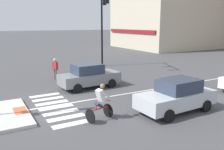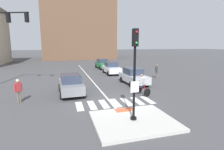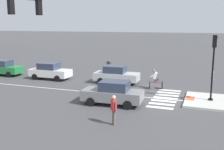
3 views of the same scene
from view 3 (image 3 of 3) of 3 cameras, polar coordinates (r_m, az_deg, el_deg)
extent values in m
plane|color=#474749|center=(20.45, 11.10, -4.81)|extent=(300.00, 300.00, 0.00)
cube|color=beige|center=(20.23, 20.20, -5.24)|extent=(4.11, 3.47, 0.15)
cube|color=#DB5B38|center=(20.23, 16.29, -4.77)|extent=(1.10, 0.60, 0.01)
cylinder|color=black|center=(20.20, 20.23, -4.87)|extent=(0.32, 0.32, 0.12)
cylinder|color=black|center=(19.80, 20.58, 0.31)|extent=(0.12, 0.12, 3.59)
cube|color=white|center=(19.83, 20.76, -0.21)|extent=(0.44, 0.03, 0.56)
cube|color=black|center=(19.54, 21.01, 6.71)|extent=(0.24, 0.28, 0.84)
sphere|color=red|center=(19.53, 21.54, 7.41)|extent=(0.12, 0.12, 0.12)
sphere|color=green|center=(19.56, 21.43, 5.95)|extent=(0.12, 0.12, 0.12)
cube|color=silver|center=(18.12, 10.09, -6.82)|extent=(0.44, 1.80, 0.01)
cube|color=silver|center=(18.89, 10.52, -6.10)|extent=(0.44, 1.80, 0.01)
cube|color=silver|center=(19.66, 10.91, -5.43)|extent=(0.44, 1.80, 0.01)
cube|color=silver|center=(20.44, 11.28, -4.82)|extent=(0.44, 1.80, 0.01)
cube|color=silver|center=(21.22, 11.62, -4.24)|extent=(0.44, 1.80, 0.01)
cube|color=silver|center=(22.01, 11.93, -3.71)|extent=(0.44, 1.80, 0.01)
cube|color=silver|center=(22.79, 12.22, -3.22)|extent=(0.44, 1.80, 0.01)
cube|color=silver|center=(23.75, -13.61, -2.71)|extent=(0.14, 28.00, 0.01)
cube|color=black|center=(15.25, -20.71, 13.46)|extent=(0.35, 0.37, 0.80)
sphere|color=gold|center=(15.40, -21.03, 13.41)|extent=(0.12, 0.12, 0.12)
cube|color=black|center=(16.16, -15.29, 13.59)|extent=(0.35, 0.37, 0.80)
sphere|color=gold|center=(16.30, -15.64, 13.54)|extent=(0.12, 0.12, 0.12)
cube|color=#237A3D|center=(30.98, -22.08, 1.14)|extent=(1.90, 4.18, 0.70)
cube|color=#2D384C|center=(30.98, -22.39, 2.38)|extent=(1.57, 1.97, 0.64)
cylinder|color=black|center=(30.91, -19.24, 0.66)|extent=(0.21, 0.61, 0.60)
cylinder|color=black|center=(29.61, -21.13, 0.11)|extent=(0.21, 0.61, 0.60)
cube|color=silver|center=(24.77, 0.98, -0.32)|extent=(1.84, 4.16, 0.70)
cube|color=#2D384C|center=(24.69, 0.66, 1.23)|extent=(1.54, 1.95, 0.64)
cylinder|color=black|center=(25.30, 4.29, -0.92)|extent=(0.20, 0.61, 0.60)
cylinder|color=black|center=(23.72, 3.34, -1.70)|extent=(0.20, 0.61, 0.60)
cylinder|color=black|center=(26.00, -1.17, -0.57)|extent=(0.20, 0.61, 0.60)
cylinder|color=black|center=(24.46, -2.44, -1.31)|extent=(0.20, 0.61, 0.60)
cube|color=white|center=(27.37, -12.98, 0.48)|extent=(1.70, 4.10, 0.70)
cube|color=#2D384C|center=(27.35, -13.31, 1.88)|extent=(1.48, 1.90, 0.64)
cylinder|color=black|center=(27.49, -9.78, -0.10)|extent=(0.18, 0.60, 0.60)
cylinder|color=black|center=(26.08, -11.58, -0.76)|extent=(0.18, 0.60, 0.60)
cylinder|color=black|center=(28.81, -14.19, 0.23)|extent=(0.18, 0.60, 0.60)
cylinder|color=black|center=(27.47, -16.12, -0.38)|extent=(0.18, 0.60, 0.60)
cube|color=slate|center=(18.36, 0.07, -4.31)|extent=(1.90, 4.18, 0.70)
cube|color=#2D384C|center=(18.15, 0.53, -2.30)|extent=(1.57, 1.97, 0.64)
cylinder|color=black|center=(18.10, -4.57, -5.72)|extent=(0.21, 0.61, 0.60)
cylinder|color=black|center=(19.60, -2.78, -4.40)|extent=(0.21, 0.61, 0.60)
cylinder|color=black|center=(17.36, 3.31, -6.43)|extent=(0.21, 0.61, 0.60)
cylinder|color=black|center=(18.92, 4.51, -4.98)|extent=(0.21, 0.61, 0.60)
cylinder|color=black|center=(23.08, 8.00, -2.07)|extent=(0.65, 0.19, 0.66)
cylinder|color=black|center=(23.13, 10.61, -2.12)|extent=(0.65, 0.19, 0.66)
cylinder|color=#B21E1E|center=(23.05, 9.32, -1.56)|extent=(0.25, 0.88, 0.05)
cylinder|color=#B21E1E|center=(23.02, 9.78, -1.13)|extent=(0.04, 0.04, 0.30)
cylinder|color=#B21E1E|center=(22.97, 8.16, -0.81)|extent=(0.44, 0.14, 0.04)
cylinder|color=#2D334C|center=(22.94, 9.40, -1.17)|extent=(0.21, 0.41, 0.33)
cylinder|color=#2D334C|center=(23.09, 9.38, -1.09)|extent=(0.21, 0.41, 0.33)
cube|color=silver|center=(22.93, 9.17, -0.07)|extent=(0.42, 0.45, 0.60)
sphere|color=#936B4C|center=(22.85, 8.90, 0.95)|extent=(0.22, 0.22, 0.22)
cylinder|color=silver|center=(22.76, 8.74, -0.14)|extent=(0.18, 0.46, 0.31)
cylinder|color=silver|center=(23.07, 8.71, 0.01)|extent=(0.18, 0.46, 0.31)
cylinder|color=#6B6051|center=(14.87, 0.26, -8.97)|extent=(0.12, 0.12, 0.82)
cylinder|color=#6B6051|center=(14.74, 0.51, -9.16)|extent=(0.12, 0.12, 0.82)
cube|color=#B73338|center=(14.58, 0.39, -6.44)|extent=(0.41, 0.40, 0.60)
cylinder|color=#B73338|center=(14.80, 0.04, -6.38)|extent=(0.09, 0.09, 0.56)
cylinder|color=#B73338|center=(14.39, 0.74, -6.88)|extent=(0.09, 0.09, 0.56)
sphere|color=beige|center=(14.45, 0.39, -4.77)|extent=(0.22, 0.22, 0.22)
cylinder|color=#6B6051|center=(29.13, -0.56, 0.90)|extent=(0.12, 0.12, 0.82)
cylinder|color=#6B6051|center=(29.22, -0.82, 0.93)|extent=(0.12, 0.12, 0.82)
cube|color=#3F3F47|center=(29.06, -0.70, 2.29)|extent=(0.30, 0.40, 0.60)
cylinder|color=#3F3F47|center=(28.93, -0.32, 2.15)|extent=(0.09, 0.09, 0.56)
cylinder|color=#3F3F47|center=(29.19, -1.07, 2.23)|extent=(0.09, 0.09, 0.56)
sphere|color=#936B4C|center=(28.99, -0.70, 3.15)|extent=(0.22, 0.22, 0.22)
camera|label=1|loc=(31.40, 20.90, 8.05)|focal=38.44mm
camera|label=2|loc=(18.13, 46.57, 2.61)|focal=27.81mm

